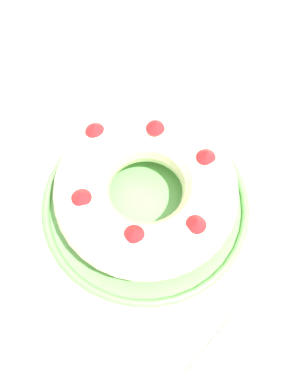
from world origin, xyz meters
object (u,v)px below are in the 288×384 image
Objects in this scene: serving_dish at (144,206)px; serving_knife at (41,89)px; cake_knife at (66,104)px; fork at (65,92)px; bundt_cake at (144,192)px; napkin at (256,384)px.

serving_knife is at bearing -179.52° from serving_dish.
fork is at bearing 155.80° from cake_knife.
bundt_cake reaches higher than napkin.
cake_knife reaches higher than fork.
serving_knife reaches higher than fork.
fork is at bearing 172.93° from napkin.
bundt_cake is (-0.00, 0.00, 0.05)m from serving_dish.
napkin is (0.57, -0.07, -0.00)m from fork.
serving_knife and cake_knife have the same top height.
napkin is at bearing -8.07° from serving_dish.
serving_dish is 0.30m from serving_knife.
cake_knife is (-0.24, 0.02, -0.01)m from serving_dish.
cake_knife is 0.55m from napkin.
serving_dish reaches higher than serving_knife.
fork is 0.03m from cake_knife.
bundt_cake reaches higher than cake_knife.
serving_dish reaches higher than fork.
fork is 0.88× the size of serving_knife.
serving_dish is 1.69× the size of fork.
bundt_cake reaches higher than fork.
serving_dish is at bearing -9.98° from fork.
serving_dish is 2.05× the size of napkin.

